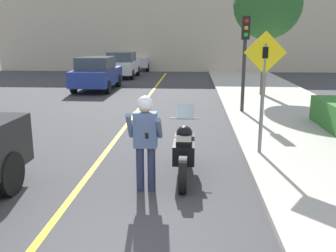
# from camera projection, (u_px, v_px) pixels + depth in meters

# --- Properties ---
(road_center_line) EXTENTS (0.12, 36.00, 0.01)m
(road_center_line) POSITION_uv_depth(u_px,v_px,m) (119.00, 135.00, 10.37)
(road_center_line) COLOR yellow
(road_center_line) RESTS_ON ground
(building_backdrop) EXTENTS (28.00, 1.20, 7.47)m
(building_backdrop) POSITION_uv_depth(u_px,v_px,m) (175.00, 22.00, 28.87)
(building_backdrop) COLOR beige
(building_backdrop) RESTS_ON ground
(motorcycle) EXTENTS (0.62, 2.26, 1.31)m
(motorcycle) POSITION_uv_depth(u_px,v_px,m) (184.00, 151.00, 7.26)
(motorcycle) COLOR black
(motorcycle) RESTS_ON ground
(person_biker) EXTENTS (0.59, 0.47, 1.70)m
(person_biker) POSITION_uv_depth(u_px,v_px,m) (145.00, 134.00, 6.42)
(person_biker) COLOR #282D4C
(person_biker) RESTS_ON ground
(crossing_sign) EXTENTS (0.91, 0.08, 2.67)m
(crossing_sign) POSITION_uv_depth(u_px,v_px,m) (263.00, 81.00, 8.09)
(crossing_sign) COLOR slate
(crossing_sign) RESTS_ON sidewalk_curb
(traffic_light) EXTENTS (0.26, 0.30, 3.21)m
(traffic_light) POSITION_uv_depth(u_px,v_px,m) (245.00, 46.00, 12.59)
(traffic_light) COLOR #2D2D30
(traffic_light) RESTS_ON sidewalk_curb
(street_tree) EXTENTS (2.92, 2.92, 5.35)m
(street_tree) POSITION_uv_depth(u_px,v_px,m) (268.00, 5.00, 15.98)
(street_tree) COLOR brown
(street_tree) RESTS_ON sidewalk_curb
(parked_car_blue) EXTENTS (1.88, 4.20, 1.68)m
(parked_car_blue) POSITION_uv_depth(u_px,v_px,m) (97.00, 73.00, 18.98)
(parked_car_blue) COLOR black
(parked_car_blue) RESTS_ON ground
(parked_car_white) EXTENTS (1.88, 4.20, 1.68)m
(parked_car_white) POSITION_uv_depth(u_px,v_px,m) (122.00, 65.00, 24.85)
(parked_car_white) COLOR black
(parked_car_white) RESTS_ON ground
(parked_car_silver) EXTENTS (1.88, 4.20, 1.68)m
(parked_car_silver) POSITION_uv_depth(u_px,v_px,m) (139.00, 59.00, 30.40)
(parked_car_silver) COLOR black
(parked_car_silver) RESTS_ON ground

